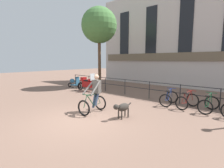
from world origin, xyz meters
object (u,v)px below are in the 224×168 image
object	(u,v)px
parked_bicycle_near_lamp	(169,98)
parked_bicycle_mid_left	(187,101)
parked_bicycle_mid_right	(209,104)
dog	(122,108)
parked_motorcycle	(88,84)
cyclist_with_bike	(94,95)
parked_scooter	(74,82)

from	to	relation	value
parked_bicycle_near_lamp	parked_bicycle_mid_left	distance (m)	0.94
parked_bicycle_mid_right	dog	bearing A→B (deg)	55.97
parked_bicycle_mid_left	parked_bicycle_mid_right	distance (m)	0.94
dog	parked_motorcycle	size ratio (longest dim) A/B	0.59
cyclist_with_bike	parked_scooter	distance (m)	7.33
parked_bicycle_mid_right	parked_bicycle_mid_left	bearing A→B (deg)	1.42
parked_bicycle_mid_right	parked_motorcycle	bearing A→B (deg)	2.84
dog	parked_motorcycle	world-z (taller)	parked_motorcycle
dog	parked_bicycle_near_lamp	world-z (taller)	parked_bicycle_near_lamp
parked_scooter	parked_motorcycle	bearing A→B (deg)	-100.49
cyclist_with_bike	dog	world-z (taller)	cyclist_with_bike
parked_scooter	cyclist_with_bike	bearing A→B (deg)	-122.58
dog	parked_bicycle_mid_left	world-z (taller)	parked_bicycle_mid_left
parked_bicycle_mid_left	parked_bicycle_mid_right	bearing A→B (deg)	-171.27
parked_bicycle_near_lamp	parked_bicycle_mid_left	bearing A→B (deg)	173.84
dog	parked_bicycle_near_lamp	xyz separation A→B (m)	(0.48, 3.30, -0.09)
cyclist_with_bike	parked_motorcycle	size ratio (longest dim) A/B	0.95
cyclist_with_bike	parked_bicycle_mid_right	bearing A→B (deg)	34.83
parked_motorcycle	parked_scooter	xyz separation A→B (m)	(-2.10, 0.23, -0.10)
dog	parked_bicycle_mid_left	bearing A→B (deg)	71.04
cyclist_with_bike	parked_bicycle_mid_right	distance (m)	5.18
cyclist_with_bike	parked_bicycle_mid_right	world-z (taller)	cyclist_with_bike
cyclist_with_bike	dog	bearing A→B (deg)	-1.17
cyclist_with_bike	parked_bicycle_mid_right	size ratio (longest dim) A/B	1.51
cyclist_with_bike	parked_motorcycle	world-z (taller)	cyclist_with_bike
dog	parked_bicycle_mid_left	size ratio (longest dim) A/B	0.88
parked_motorcycle	parked_scooter	bearing A→B (deg)	78.12
parked_bicycle_near_lamp	parked_scooter	distance (m)	8.40
parked_bicycle_mid_left	parked_scooter	world-z (taller)	parked_scooter
cyclist_with_bike	dog	distance (m)	1.52
dog	parked_bicycle_near_lamp	distance (m)	3.34
parked_bicycle_mid_left	parked_scooter	xyz separation A→B (m)	(-9.34, 0.03, 0.10)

